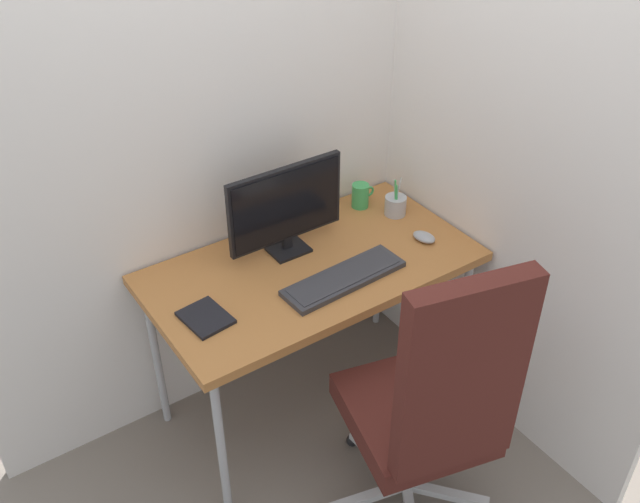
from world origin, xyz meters
The scene contains 11 objects.
ground_plane centered at (0.00, 0.00, 0.00)m, with size 8.00×8.00×0.00m, color slate.
wall_back centered at (0.00, 0.36, 1.40)m, with size 2.42×0.04×2.80m, color white.
wall_side_right centered at (0.65, -0.17, 1.40)m, with size 0.04×1.84×2.80m, color white.
desk centered at (0.00, 0.00, 0.70)m, with size 1.24×0.66×0.75m.
office_chair centered at (0.00, -0.70, 0.62)m, with size 0.64×0.65×1.21m.
monitor centered at (-0.03, 0.13, 0.95)m, with size 0.48×0.12×0.36m.
keyboard centered at (0.04, -0.15, 0.77)m, with size 0.49×0.17×0.02m.
mouse centered at (0.45, -0.12, 0.77)m, with size 0.06×0.10×0.03m, color #9EA0A5.
pen_holder centered at (0.48, 0.10, 0.80)m, with size 0.09×0.09×0.17m.
notebook centered at (-0.47, -0.06, 0.76)m, with size 0.14×0.17×0.01m, color black.
coffee_mug centered at (0.40, 0.23, 0.81)m, with size 0.11×0.07×0.10m.
Camera 1 is at (-1.18, -1.79, 2.34)m, focal length 39.83 mm.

